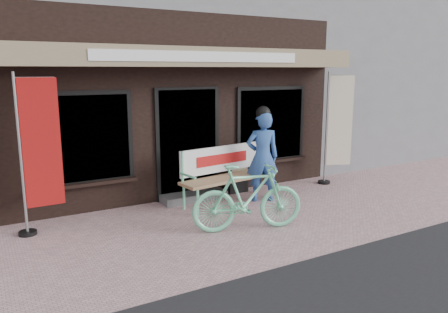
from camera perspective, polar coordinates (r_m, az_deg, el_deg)
ground at (r=7.21m, az=2.17°, el=-9.24°), size 70.00×70.00×0.00m
storefront at (r=11.28m, az=-11.48°, el=13.42°), size 7.00×6.77×6.00m
neighbor_right_near at (r=16.49m, az=17.81°, el=11.70°), size 10.00×7.00×5.60m
bench at (r=8.36m, az=0.26°, el=-1.78°), size 2.05×0.79×1.09m
person at (r=8.44m, az=5.04°, el=0.21°), size 0.74×0.62×1.85m
bicycle at (r=6.94m, az=3.14°, el=-5.37°), size 1.87×0.99×1.08m
nobori_red at (r=7.26m, az=-23.09°, el=0.56°), size 0.73×0.28×2.50m
nobori_cream at (r=10.00m, az=14.59°, el=3.78°), size 0.73×0.41×2.49m
menu_stand at (r=9.04m, az=1.91°, el=-1.91°), size 0.46×0.11×0.91m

